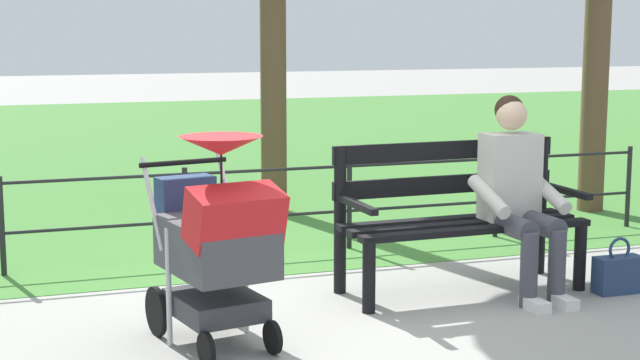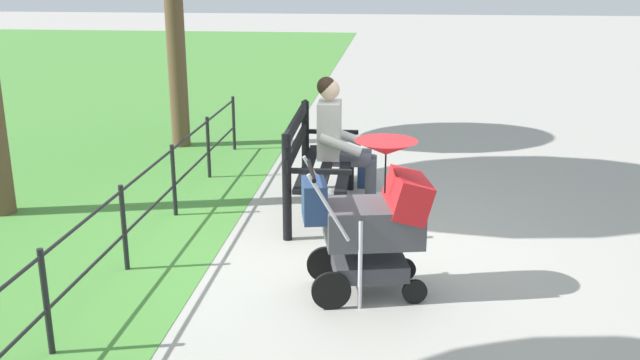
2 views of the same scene
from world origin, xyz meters
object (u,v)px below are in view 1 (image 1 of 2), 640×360
park_bench (456,210)px  stroller (217,238)px  person_on_bench (518,190)px  handbag (618,274)px

park_bench → stroller: (1.74, 0.63, 0.07)m
park_bench → person_on_bench: person_on_bench is taller
stroller → handbag: stroller is taller
person_on_bench → stroller: size_ratio=1.11×
person_on_bench → handbag: bearing=160.5°
person_on_bench → stroller: person_on_bench is taller
park_bench → stroller: stroller is taller
park_bench → handbag: park_bench is taller
park_bench → person_on_bench: bearing=145.6°
park_bench → handbag: size_ratio=4.35×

